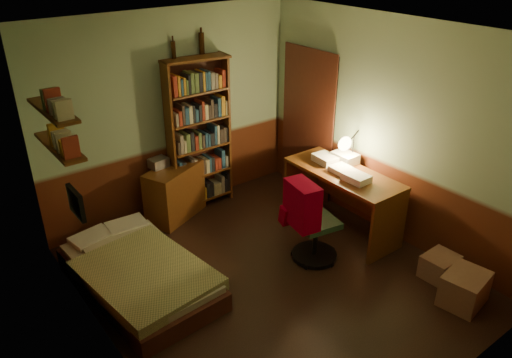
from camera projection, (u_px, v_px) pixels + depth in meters
floor at (270, 278)px, 5.44m from camera, size 3.50×4.00×0.02m
ceiling at (274, 32)px, 4.26m from camera, size 3.50×4.00×0.02m
wall_back at (171, 115)px, 6.28m from camera, size 3.50×0.02×2.60m
wall_left at (97, 229)px, 3.90m from camera, size 0.02×4.00×2.60m
wall_right at (389, 130)px, 5.80m from camera, size 0.02×4.00×2.60m
wall_front at (456, 270)px, 3.42m from camera, size 3.50×0.02×2.60m
doorway at (309, 124)px, 6.84m from camera, size 0.06×0.90×2.00m
door_trim at (307, 125)px, 6.82m from camera, size 0.02×0.98×2.08m
bed at (138, 265)px, 5.18m from camera, size 1.11×1.90×0.55m
dresser at (175, 192)px, 6.44m from camera, size 0.88×0.68×0.70m
mini_stereo at (159, 163)px, 6.27m from camera, size 0.25×0.20×0.12m
bookshelf at (199, 135)px, 6.45m from camera, size 0.89×0.38×2.01m
bottle_left at (173, 50)px, 5.91m from camera, size 0.07×0.07×0.20m
bottle_right at (202, 43)px, 6.11m from camera, size 0.09×0.09×0.26m
desk at (341, 201)px, 6.14m from camera, size 0.62×1.49×0.80m
paper_stack at (345, 158)px, 6.18m from camera, size 0.23×0.30×0.12m
desk_lamp at (354, 138)px, 6.10m from camera, size 0.19×0.19×0.61m
office_chair at (317, 219)px, 5.54m from camera, size 0.59×0.54×1.03m
red_jacket at (340, 151)px, 5.30m from camera, size 0.31×0.47×0.51m
wall_shelf_lower at (59, 146)px, 4.61m from camera, size 0.20×0.90×0.03m
wall_shelf_upper at (52, 110)px, 4.45m from camera, size 0.20×0.90×0.03m
framed_picture at (76, 203)px, 4.37m from camera, size 0.04×0.32×0.26m
cardboard_box_a at (464, 289)px, 4.99m from camera, size 0.51×0.44×0.34m
cardboard_box_b at (439, 266)px, 5.40m from camera, size 0.38×0.31×0.26m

